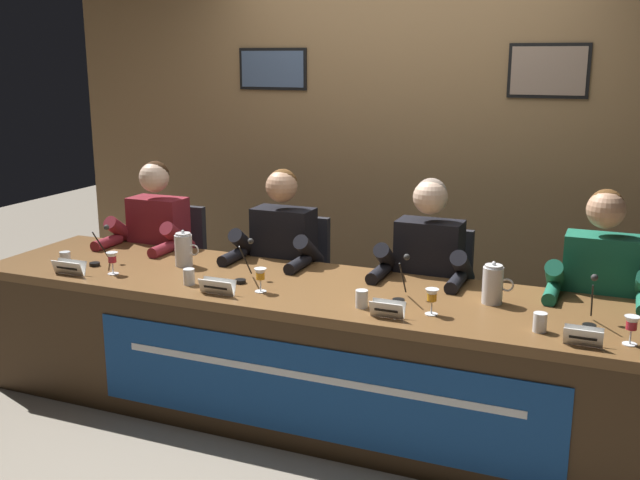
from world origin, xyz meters
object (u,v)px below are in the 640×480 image
Objects in this scene: juice_glass_center_left at (260,276)px; microphone_far_right at (591,310)px; nameplate_center_right at (387,309)px; microphone_center_left at (244,268)px; water_pitcher_right_side at (493,284)px; chair_center_left at (292,292)px; panelist_center_left at (278,257)px; nameplate_far_right at (583,337)px; juice_glass_far_right at (632,325)px; conference_table at (312,333)px; water_cup_center_left at (189,278)px; chair_far_right at (595,332)px; water_cup_center_right at (362,300)px; water_cup_far_right at (540,323)px; chair_center_right at (432,310)px; water_cup_far_left at (65,260)px; nameplate_far_left at (69,267)px; panelist_center_right at (425,274)px; microphone_far_left at (99,252)px; juice_glass_center_right at (432,297)px; nameplate_center_left at (217,287)px; chair_far_left at (171,276)px; juice_glass_far_left at (112,259)px; panelist_far_left at (152,243)px; panelist_far_right at (598,293)px; water_pitcher_left_side at (184,250)px; microphone_center_right at (401,286)px.

microphone_far_right is (1.58, 0.13, -0.01)m from juice_glass_center_left.
microphone_center_left is at bearing 163.85° from nameplate_center_right.
water_pitcher_right_side is (-0.46, 0.15, 0.02)m from microphone_far_right.
panelist_center_left is (-0.00, -0.20, 0.28)m from chair_center_left.
nameplate_far_right is 0.21m from juice_glass_far_right.
water_cup_center_left is (-0.65, -0.11, 0.25)m from conference_table.
microphone_center_left is at bearing 174.58° from juice_glass_far_right.
nameplate_far_right is at bearing -91.43° from chair_far_right.
water_cup_center_right is 0.39× the size of microphone_far_right.
chair_center_right is at bearing 128.68° from water_cup_far_right.
water_cup_far_left is 0.69× the size of juice_glass_far_right.
chair_center_right is (1.80, 0.95, -0.31)m from nameplate_far_left.
water_cup_far_left is 0.07× the size of panelist_center_right.
microphone_far_right is (0.86, 0.25, 0.03)m from nameplate_center_right.
juice_glass_center_right is (1.99, -0.11, 0.01)m from microphone_far_left.
nameplate_center_left is 0.90× the size of water_pitcher_right_side.
panelist_center_right is 14.64× the size of water_cup_far_right.
water_cup_center_left is 0.40× the size of water_pitcher_right_side.
nameplate_center_left is at bearing -176.92° from water_cup_far_right.
juice_glass_center_right is 0.34m from water_cup_center_right.
juice_glass_center_right is at bearing 1.38° from water_cup_center_left.
chair_far_left is 1.79m from chair_center_right.
juice_glass_far_left is 1.46× the size of water_cup_center_left.
juice_glass_far_left is 0.10× the size of panelist_center_right.
water_cup_far_left is (-0.13, 0.12, -0.00)m from nameplate_far_left.
panelist_far_left is 1.18m from nameplate_center_left.
juice_glass_center_left is 1.13m from chair_center_right.
chair_far_right is at bearing 27.34° from juice_glass_center_left.
panelist_center_left is 1.00× the size of panelist_far_right.
juice_glass_center_left reaches higher than nameplate_far_right.
nameplate_center_left is at bearing -163.13° from water_pitcher_right_side.
nameplate_far_right is 0.75× the size of water_pitcher_left_side.
juice_glass_center_right is at bearing 34.28° from nameplate_center_right.
nameplate_center_left is (0.92, -0.23, -0.03)m from microphone_far_left.
water_cup_far_right is (-0.37, 0.01, -0.05)m from juice_glass_far_right.
microphone_center_right is (-0.01, 0.26, 0.03)m from nameplate_center_right.
conference_table is at bearing 5.36° from juice_glass_far_left.
water_cup_center_right is at bearing -171.42° from microphone_far_right.
panelist_far_left is 1.26m from juice_glass_center_left.
nameplate_center_right is 0.76× the size of water_pitcher_right_side.
juice_glass_center_left and juice_glass_far_right have the same top height.
water_cup_center_right is (1.67, 0.10, -0.00)m from nameplate_far_left.
conference_table is 1.38m from microphone_far_left.
nameplate_center_right is at bearing -45.83° from chair_center_left.
water_pitcher_left_side is at bearing 171.35° from water_cup_far_right.
water_cup_far_right is (0.49, -0.04, -0.05)m from juice_glass_center_right.
water_cup_far_right is 2.03m from water_pitcher_left_side.
water_pitcher_left_side reaches higher than chair_far_right.
nameplate_center_left is at bearing -146.62° from juice_glass_center_left.
water_cup_center_left is 0.39× the size of microphone_center_left.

